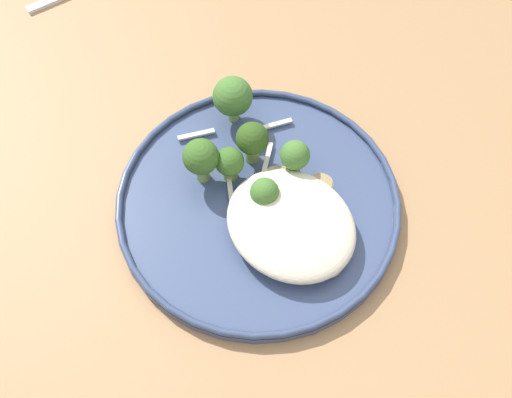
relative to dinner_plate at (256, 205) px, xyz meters
The scene contains 21 objects.
ground 0.75m from the dinner_plate, behind, with size 6.00×6.00×0.00m, color #47423D.
wooden_dining_table 0.10m from the dinner_plate, behind, with size 1.40×1.00×0.74m.
dinner_plate is the anchor object (origin of this frame).
noodle_bed 0.05m from the dinner_plate, behind, with size 0.13×0.12×0.03m.
seared_scallop_left_edge 0.06m from the dinner_plate, behind, with size 0.03×0.03×0.01m.
seared_scallop_large_seared 0.04m from the dinner_plate, behind, with size 0.03×0.03×0.01m.
seared_scallop_right_edge 0.08m from the dinner_plate, 168.34° to the left, with size 0.03×0.03×0.02m.
seared_scallop_tiny_bay 0.07m from the dinner_plate, 124.52° to the right, with size 0.03×0.03×0.02m.
seared_scallop_rear_pale 0.03m from the dinner_plate, 94.02° to the right, with size 0.03×0.03×0.01m.
seared_scallop_tilted_round 0.10m from the dinner_plate, behind, with size 0.03×0.03×0.01m.
seared_scallop_front_small 0.02m from the dinner_plate, 151.74° to the right, with size 0.03×0.03×0.02m.
broccoli_floret_left_leaning 0.06m from the dinner_plate, 89.94° to the right, with size 0.03×0.03×0.05m.
broccoli_floret_right_tilted 0.07m from the dinner_plate, 39.36° to the right, with size 0.03×0.03×0.05m.
broccoli_floret_tall_stalk 0.07m from the dinner_plate, 16.60° to the left, with size 0.04×0.04×0.06m.
broccoli_floret_beside_noodles 0.12m from the dinner_plate, 30.51° to the right, with size 0.04×0.04×0.06m.
broccoli_floret_center_pile 0.03m from the dinner_plate, 149.74° to the right, with size 0.03×0.03×0.05m.
broccoli_floret_small_sprig 0.05m from the dinner_plate, ahead, with size 0.03×0.03×0.04m.
onion_sliver_pale_crescent 0.11m from the dinner_plate, ahead, with size 0.04×0.01×0.00m, color silver.
onion_sliver_curled_piece 0.03m from the dinner_plate, 14.64° to the left, with size 0.04×0.01×0.00m, color silver.
onion_sliver_long_sliver 0.05m from the dinner_plate, 55.88° to the right, with size 0.06×0.01×0.00m, color silver.
onion_sliver_short_strip 0.10m from the dinner_plate, 51.54° to the right, with size 0.05×0.01×0.00m, color silver.
Camera 1 is at (-0.20, 0.22, 1.30)m, focal length 43.69 mm.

